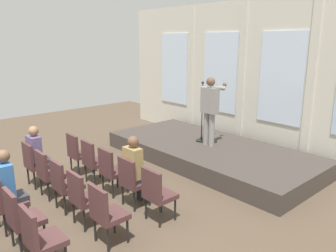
{
  "coord_description": "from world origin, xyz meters",
  "views": [
    {
      "loc": [
        5.24,
        -1.21,
        2.94
      ],
      "look_at": [
        0.0,
        3.48,
        1.13
      ],
      "focal_mm": 35.61,
      "sensor_mm": 36.0,
      "label": 1
    }
  ],
  "objects_px": {
    "chair_r1_c0": "(34,162)",
    "audience_r1_c0": "(37,152)",
    "chair_r0_c1": "(93,159)",
    "chair_r1_c4": "(106,211)",
    "chair_r0_c0": "(78,151)",
    "speaker": "(210,107)",
    "audience_r2_c2": "(9,186)",
    "audience_r0_c3": "(135,167)",
    "chair_r0_c4": "(157,192)",
    "chair_r2_c4": "(39,237)",
    "mic_stand": "(202,129)",
    "chair_r1_c2": "(64,182)",
    "chair_r0_c3": "(132,179)",
    "chair_r2_c3": "(20,216)",
    "chair_r2_c2": "(5,199)",
    "chair_r0_c2": "(111,168)",
    "chair_r1_c1": "(48,171)",
    "chair_r1_c3": "(83,195)"
  },
  "relations": [
    {
      "from": "chair_r1_c0",
      "to": "audience_r1_c0",
      "type": "height_order",
      "value": "audience_r1_c0"
    },
    {
      "from": "chair_r0_c1",
      "to": "chair_r1_c4",
      "type": "relative_size",
      "value": 1.0
    },
    {
      "from": "chair_r0_c0",
      "to": "chair_r0_c1",
      "type": "distance_m",
      "value": 0.69
    },
    {
      "from": "speaker",
      "to": "audience_r2_c2",
      "type": "relative_size",
      "value": 1.27
    },
    {
      "from": "chair_r0_c0",
      "to": "chair_r0_c1",
      "type": "height_order",
      "value": "same"
    },
    {
      "from": "audience_r0_c3",
      "to": "chair_r0_c1",
      "type": "bearing_deg",
      "value": -176.65
    },
    {
      "from": "audience_r0_c3",
      "to": "chair_r0_c4",
      "type": "bearing_deg",
      "value": -6.68
    },
    {
      "from": "chair_r1_c4",
      "to": "audience_r2_c2",
      "type": "relative_size",
      "value": 0.71
    },
    {
      "from": "audience_r1_c0",
      "to": "chair_r2_c4",
      "type": "height_order",
      "value": "audience_r1_c0"
    },
    {
      "from": "mic_stand",
      "to": "chair_r0_c4",
      "type": "relative_size",
      "value": 1.65
    },
    {
      "from": "chair_r0_c4",
      "to": "chair_r1_c2",
      "type": "relative_size",
      "value": 1.0
    },
    {
      "from": "chair_r0_c3",
      "to": "chair_r0_c1",
      "type": "bearing_deg",
      "value": 180.0
    },
    {
      "from": "mic_stand",
      "to": "chair_r0_c1",
      "type": "height_order",
      "value": "mic_stand"
    },
    {
      "from": "mic_stand",
      "to": "chair_r2_c3",
      "type": "height_order",
      "value": "mic_stand"
    },
    {
      "from": "chair_r1_c4",
      "to": "chair_r2_c3",
      "type": "height_order",
      "value": "same"
    },
    {
      "from": "chair_r0_c3",
      "to": "chair_r1_c0",
      "type": "distance_m",
      "value": 2.29
    },
    {
      "from": "mic_stand",
      "to": "chair_r2_c2",
      "type": "xyz_separation_m",
      "value": [
        0.36,
        -4.91,
        -0.21
      ]
    },
    {
      "from": "chair_r2_c2",
      "to": "audience_r2_c2",
      "type": "xyz_separation_m",
      "value": [
        0.0,
        0.08,
        0.2
      ]
    },
    {
      "from": "chair_r0_c3",
      "to": "chair_r1_c2",
      "type": "xyz_separation_m",
      "value": [
        -0.69,
        -0.97,
        0.0
      ]
    },
    {
      "from": "chair_r0_c4",
      "to": "speaker",
      "type": "bearing_deg",
      "value": 115.73
    },
    {
      "from": "chair_r0_c2",
      "to": "chair_r0_c4",
      "type": "relative_size",
      "value": 1.0
    },
    {
      "from": "audience_r1_c0",
      "to": "chair_r2_c2",
      "type": "bearing_deg",
      "value": -37.31
    },
    {
      "from": "chair_r0_c4",
      "to": "chair_r0_c1",
      "type": "bearing_deg",
      "value": 180.0
    },
    {
      "from": "chair_r0_c0",
      "to": "audience_r2_c2",
      "type": "height_order",
      "value": "audience_r2_c2"
    },
    {
      "from": "chair_r1_c0",
      "to": "chair_r2_c3",
      "type": "relative_size",
      "value": 1.0
    },
    {
      "from": "chair_r0_c4",
      "to": "chair_r1_c1",
      "type": "bearing_deg",
      "value": -154.94
    },
    {
      "from": "audience_r2_c2",
      "to": "speaker",
      "type": "bearing_deg",
      "value": 89.9
    },
    {
      "from": "mic_stand",
      "to": "chair_r1_c1",
      "type": "bearing_deg",
      "value": -94.8
    },
    {
      "from": "speaker",
      "to": "chair_r2_c4",
      "type": "bearing_deg",
      "value": -73.99
    },
    {
      "from": "chair_r1_c3",
      "to": "audience_r0_c3",
      "type": "bearing_deg",
      "value": 90.0
    },
    {
      "from": "audience_r2_c2",
      "to": "chair_r0_c2",
      "type": "bearing_deg",
      "value": 90.0
    },
    {
      "from": "audience_r2_c2",
      "to": "chair_r2_c4",
      "type": "relative_size",
      "value": 1.42
    },
    {
      "from": "chair_r1_c3",
      "to": "chair_r0_c2",
      "type": "bearing_deg",
      "value": 125.48
    },
    {
      "from": "mic_stand",
      "to": "chair_r2_c4",
      "type": "distance_m",
      "value": 5.21
    },
    {
      "from": "chair_r0_c4",
      "to": "chair_r0_c0",
      "type": "bearing_deg",
      "value": 180.0
    },
    {
      "from": "chair_r0_c4",
      "to": "chair_r1_c1",
      "type": "height_order",
      "value": "same"
    },
    {
      "from": "chair_r0_c3",
      "to": "chair_r1_c0",
      "type": "height_order",
      "value": "same"
    },
    {
      "from": "audience_r1_c0",
      "to": "audience_r2_c2",
      "type": "bearing_deg",
      "value": -35.13
    },
    {
      "from": "chair_r1_c3",
      "to": "mic_stand",
      "type": "bearing_deg",
      "value": 104.93
    },
    {
      "from": "chair_r1_c0",
      "to": "chair_r2_c3",
      "type": "bearing_deg",
      "value": -25.06
    },
    {
      "from": "chair_r0_c4",
      "to": "chair_r1_c0",
      "type": "height_order",
      "value": "same"
    },
    {
      "from": "speaker",
      "to": "chair_r1_c1",
      "type": "height_order",
      "value": "speaker"
    },
    {
      "from": "chair_r0_c4",
      "to": "chair_r1_c4",
      "type": "distance_m",
      "value": 0.97
    },
    {
      "from": "chair_r0_c3",
      "to": "chair_r0_c4",
      "type": "distance_m",
      "value": 0.69
    },
    {
      "from": "chair_r0_c0",
      "to": "chair_r1_c0",
      "type": "relative_size",
      "value": 1.0
    },
    {
      "from": "chair_r0_c0",
      "to": "chair_r1_c2",
      "type": "height_order",
      "value": "same"
    },
    {
      "from": "chair_r0_c3",
      "to": "audience_r1_c0",
      "type": "bearing_deg",
      "value": -156.87
    },
    {
      "from": "audience_r1_c0",
      "to": "chair_r1_c0",
      "type": "bearing_deg",
      "value": -90.0
    },
    {
      "from": "chair_r0_c4",
      "to": "audience_r2_c2",
      "type": "bearing_deg",
      "value": -126.64
    },
    {
      "from": "chair_r0_c1",
      "to": "audience_r0_c3",
      "type": "distance_m",
      "value": 1.4
    }
  ]
}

